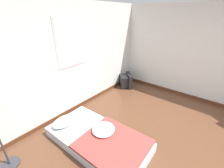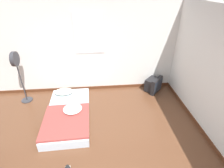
% 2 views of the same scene
% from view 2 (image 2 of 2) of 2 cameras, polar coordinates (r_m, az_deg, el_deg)
% --- Properties ---
extents(wall_back, '(7.41, 0.08, 2.60)m').
position_cam_2_polar(wall_back, '(5.03, -7.79, 11.19)').
color(wall_back, silver).
rests_on(wall_back, ground_plane).
extents(mattress_bed, '(1.07, 2.01, 0.34)m').
position_cam_2_polar(mattress_bed, '(4.49, -14.14, -9.20)').
color(mattress_bed, silver).
rests_on(mattress_bed, ground_plane).
extents(crt_tv, '(0.60, 0.60, 0.46)m').
position_cam_2_polar(crt_tv, '(5.46, 13.37, -0.17)').
color(crt_tv, black).
rests_on(crt_tv, ground_plane).
extents(standing_fan, '(0.30, 0.38, 1.45)m').
position_cam_2_polar(standing_fan, '(5.09, -28.59, 4.97)').
color(standing_fan, '#333338').
rests_on(standing_fan, ground_plane).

